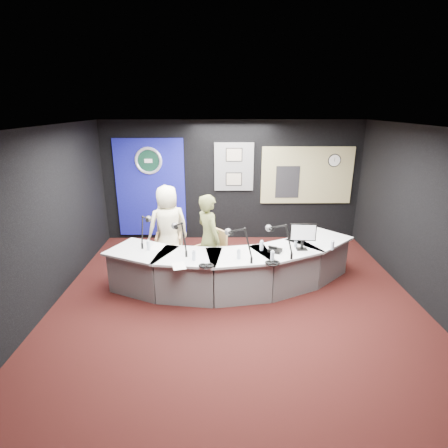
{
  "coord_description": "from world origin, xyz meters",
  "views": [
    {
      "loc": [
        -0.26,
        -5.06,
        3.09
      ],
      "look_at": [
        -0.2,
        0.8,
        1.1
      ],
      "focal_mm": 28.0,
      "sensor_mm": 36.0,
      "label": 1
    }
  ],
  "objects_px": {
    "broadcast_desk": "(233,267)",
    "armchair_left": "(169,241)",
    "armchair_right": "(209,256)",
    "person_woman": "(209,239)",
    "person_man": "(168,226)"
  },
  "relations": [
    {
      "from": "broadcast_desk",
      "to": "armchair_left",
      "type": "xyz_separation_m",
      "value": [
        -1.25,
        0.91,
        0.14
      ]
    },
    {
      "from": "armchair_right",
      "to": "person_woman",
      "type": "distance_m",
      "value": 0.34
    },
    {
      "from": "armchair_left",
      "to": "armchair_right",
      "type": "distance_m",
      "value": 1.06
    },
    {
      "from": "person_man",
      "to": "armchair_left",
      "type": "bearing_deg",
      "value": 180.0
    },
    {
      "from": "broadcast_desk",
      "to": "person_woman",
      "type": "height_order",
      "value": "person_woman"
    },
    {
      "from": "armchair_right",
      "to": "person_man",
      "type": "relative_size",
      "value": 0.59
    },
    {
      "from": "broadcast_desk",
      "to": "person_man",
      "type": "xyz_separation_m",
      "value": [
        -1.25,
        0.91,
        0.45
      ]
    },
    {
      "from": "person_woman",
      "to": "armchair_left",
      "type": "bearing_deg",
      "value": 20.03
    },
    {
      "from": "person_man",
      "to": "person_woman",
      "type": "relative_size",
      "value": 1.01
    },
    {
      "from": "broadcast_desk",
      "to": "armchair_left",
      "type": "distance_m",
      "value": 1.55
    },
    {
      "from": "broadcast_desk",
      "to": "armchair_right",
      "type": "height_order",
      "value": "armchair_right"
    },
    {
      "from": "armchair_right",
      "to": "person_woman",
      "type": "height_order",
      "value": "person_woman"
    },
    {
      "from": "broadcast_desk",
      "to": "person_woman",
      "type": "distance_m",
      "value": 0.66
    },
    {
      "from": "armchair_right",
      "to": "person_man",
      "type": "distance_m",
      "value": 1.11
    },
    {
      "from": "person_woman",
      "to": "armchair_right",
      "type": "bearing_deg",
      "value": 58.63
    }
  ]
}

